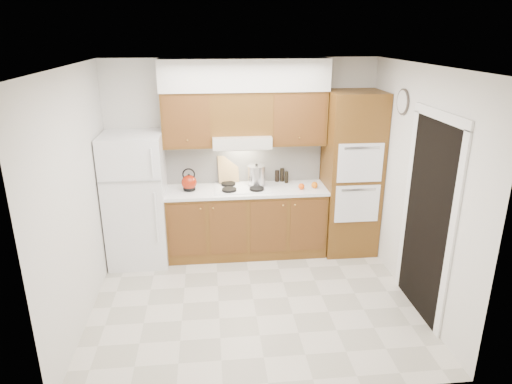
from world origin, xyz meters
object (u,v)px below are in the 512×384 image
at_px(oven_cabinet, 351,174).
at_px(stock_pot, 257,175).
at_px(fridge, 137,199).
at_px(kettle, 189,182).

xyz_separation_m(oven_cabinet, stock_pot, (-1.27, 0.11, -0.01)).
bearing_deg(stock_pot, fridge, -174.62).
height_order(kettle, stock_pot, stock_pot).
bearing_deg(kettle, stock_pot, 21.79).
bearing_deg(fridge, oven_cabinet, 0.70).
bearing_deg(stock_pot, oven_cabinet, -5.12).
distance_m(fridge, kettle, 0.71).
relative_size(fridge, stock_pot, 7.05).
xyz_separation_m(fridge, stock_pot, (1.58, 0.15, 0.23)).
xyz_separation_m(fridge, kettle, (0.68, 0.05, 0.19)).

